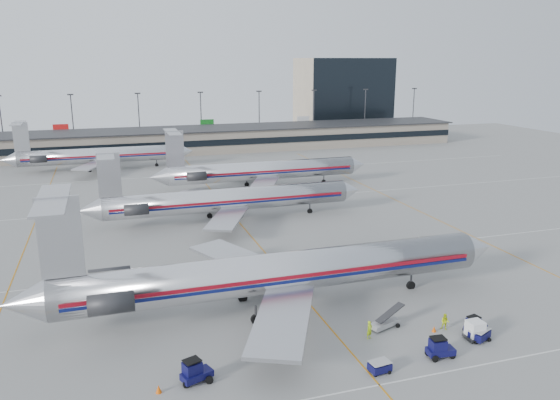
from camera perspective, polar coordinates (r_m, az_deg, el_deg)
name	(u,v)px	position (r m, az deg, el deg)	size (l,w,h in m)	color
ground	(300,293)	(59.48, 2.10, -9.69)	(260.00, 260.00, 0.00)	gray
apron_markings	(273,261)	(68.25, -0.77, -6.43)	(160.00, 0.15, 0.02)	silver
terminal	(178,140)	(151.62, -10.64, 6.15)	(162.00, 17.00, 6.25)	gray
light_mast_row	(171,115)	(164.82, -11.37, 8.66)	(163.60, 0.40, 15.28)	#38383D
distant_building	(342,95)	(196.68, 6.54, 10.88)	(30.00, 20.00, 25.00)	tan
jet_foreground	(270,273)	(54.51, -1.10, -7.63)	(50.40, 29.68, 13.19)	silver
jet_second_row	(224,200)	(84.65, -5.87, 0.03)	(44.43, 26.16, 11.63)	silver
jet_third_row	(259,171)	(106.24, -2.18, 3.09)	(43.56, 26.79, 11.91)	silver
jet_back_row	(98,155)	(130.99, -18.52, 4.45)	(41.79, 25.71, 11.43)	silver
tug_left	(195,372)	(44.70, -8.89, -17.33)	(2.68, 1.98, 1.96)	#0B0B3E
tug_center	(439,348)	(49.20, 16.31, -14.66)	(2.41, 1.37, 1.88)	#0B0B3E
tug_right	(475,325)	(54.15, 19.67, -12.24)	(2.20, 1.40, 1.66)	#0B0B3E
cart_inner	(380,367)	(46.29, 10.38, -16.75)	(1.79, 1.33, 0.95)	#0B0B3E
cart_outer	(479,334)	(53.17, 20.11, -13.03)	(2.23, 1.94, 1.06)	#0B0B3E
uld_container	(475,330)	(53.04, 19.70, -12.68)	(1.68, 1.42, 1.74)	#2D2D30
belt_loader	(385,322)	(53.19, 10.96, -12.41)	(3.82, 2.09, 1.96)	#9F9F9F
ramp_worker_near	(369,330)	(50.85, 9.33, -13.25)	(0.61, 0.40, 1.68)	#AED814
ramp_worker_far	(445,322)	(53.93, 16.86, -12.09)	(0.76, 0.60, 1.57)	#D4EA16
cone_right	(434,329)	(53.51, 15.80, -12.83)	(0.40, 0.40, 0.55)	#E85707
cone_left	(159,389)	(44.31, -12.57, -18.71)	(0.47, 0.47, 0.64)	#E85707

